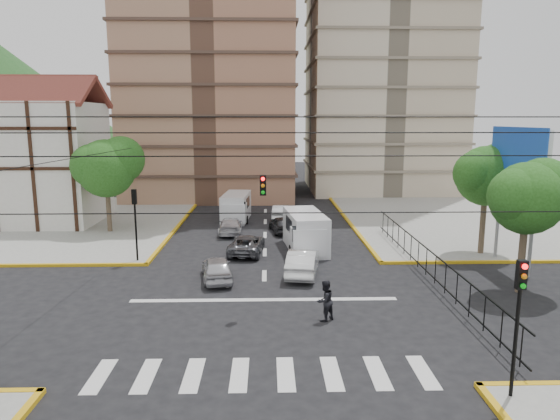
{
  "coord_description": "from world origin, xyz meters",
  "views": [
    {
      "loc": [
        0.2,
        -21.95,
        8.7
      ],
      "look_at": [
        0.85,
        3.7,
        4.0
      ],
      "focal_mm": 32.0,
      "sensor_mm": 36.0,
      "label": 1
    }
  ],
  "objects_px": {
    "van_left_lane": "(236,208)",
    "pedestrian_crosswalk": "(325,301)",
    "traffic_light_se": "(519,306)",
    "van_right_lane": "(306,233)",
    "traffic_light_nw": "(135,213)",
    "car_silver_front_left": "(217,268)",
    "car_white_front_right": "(303,262)"
  },
  "relations": [
    {
      "from": "van_right_lane",
      "to": "van_left_lane",
      "type": "xyz_separation_m",
      "value": [
        -5.26,
        10.1,
        -0.1
      ]
    },
    {
      "from": "van_left_lane",
      "to": "pedestrian_crosswalk",
      "type": "distance_m",
      "value": 22.46
    },
    {
      "from": "traffic_light_nw",
      "to": "van_right_lane",
      "type": "xyz_separation_m",
      "value": [
        10.53,
        2.57,
        -1.88
      ]
    },
    {
      "from": "van_right_lane",
      "to": "car_silver_front_left",
      "type": "xyz_separation_m",
      "value": [
        -5.31,
        -6.03,
        -0.57
      ]
    },
    {
      "from": "van_right_lane",
      "to": "car_white_front_right",
      "type": "height_order",
      "value": "van_right_lane"
    },
    {
      "from": "van_left_lane",
      "to": "traffic_light_nw",
      "type": "bearing_deg",
      "value": -107.82
    },
    {
      "from": "traffic_light_nw",
      "to": "car_silver_front_left",
      "type": "relative_size",
      "value": 1.13
    },
    {
      "from": "traffic_light_nw",
      "to": "van_left_lane",
      "type": "relative_size",
      "value": 0.83
    },
    {
      "from": "van_right_lane",
      "to": "car_white_front_right",
      "type": "xyz_separation_m",
      "value": [
        -0.56,
        -5.2,
        -0.49
      ]
    },
    {
      "from": "traffic_light_se",
      "to": "car_silver_front_left",
      "type": "height_order",
      "value": "traffic_light_se"
    },
    {
      "from": "traffic_light_se",
      "to": "car_white_front_right",
      "type": "relative_size",
      "value": 0.97
    },
    {
      "from": "car_white_front_right",
      "to": "pedestrian_crosswalk",
      "type": "bearing_deg",
      "value": 103.69
    },
    {
      "from": "car_silver_front_left",
      "to": "car_white_front_right",
      "type": "xyz_separation_m",
      "value": [
        4.75,
        0.83,
        0.08
      ]
    },
    {
      "from": "van_right_lane",
      "to": "traffic_light_se",
      "type": "bearing_deg",
      "value": -81.27
    },
    {
      "from": "van_left_lane",
      "to": "van_right_lane",
      "type": "bearing_deg",
      "value": -57.71
    },
    {
      "from": "traffic_light_nw",
      "to": "car_white_front_right",
      "type": "distance_m",
      "value": 10.58
    },
    {
      "from": "van_left_lane",
      "to": "car_white_front_right",
      "type": "distance_m",
      "value": 16.01
    },
    {
      "from": "car_white_front_right",
      "to": "pedestrian_crosswalk",
      "type": "height_order",
      "value": "pedestrian_crosswalk"
    },
    {
      "from": "traffic_light_nw",
      "to": "pedestrian_crosswalk",
      "type": "relative_size",
      "value": 2.42
    },
    {
      "from": "car_white_front_right",
      "to": "pedestrian_crosswalk",
      "type": "xyz_separation_m",
      "value": [
        0.51,
        -6.55,
        0.16
      ]
    },
    {
      "from": "van_right_lane",
      "to": "pedestrian_crosswalk",
      "type": "height_order",
      "value": "van_right_lane"
    },
    {
      "from": "van_left_lane",
      "to": "car_silver_front_left",
      "type": "bearing_deg",
      "value": -85.4
    },
    {
      "from": "traffic_light_nw",
      "to": "van_left_lane",
      "type": "distance_m",
      "value": 13.86
    },
    {
      "from": "traffic_light_se",
      "to": "traffic_light_nw",
      "type": "distance_m",
      "value": 22.06
    },
    {
      "from": "traffic_light_nw",
      "to": "car_silver_front_left",
      "type": "height_order",
      "value": "traffic_light_nw"
    },
    {
      "from": "traffic_light_se",
      "to": "van_right_lane",
      "type": "bearing_deg",
      "value": 105.59
    },
    {
      "from": "pedestrian_crosswalk",
      "to": "van_left_lane",
      "type": "bearing_deg",
      "value": -115.91
    },
    {
      "from": "car_silver_front_left",
      "to": "pedestrian_crosswalk",
      "type": "relative_size",
      "value": 2.15
    },
    {
      "from": "traffic_light_se",
      "to": "van_right_lane",
      "type": "xyz_separation_m",
      "value": [
        -5.07,
        18.17,
        -1.88
      ]
    },
    {
      "from": "traffic_light_se",
      "to": "car_white_front_right",
      "type": "distance_m",
      "value": 14.34
    },
    {
      "from": "van_right_lane",
      "to": "van_left_lane",
      "type": "distance_m",
      "value": 11.38
    },
    {
      "from": "traffic_light_nw",
      "to": "car_silver_front_left",
      "type": "distance_m",
      "value": 6.72
    }
  ]
}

